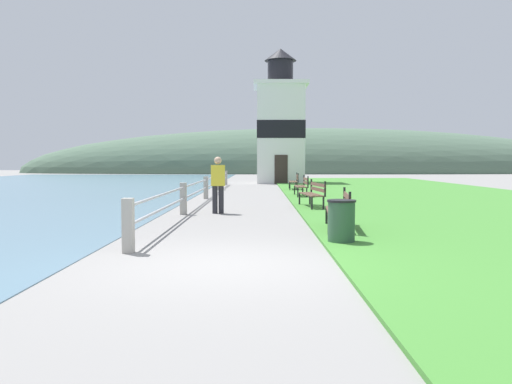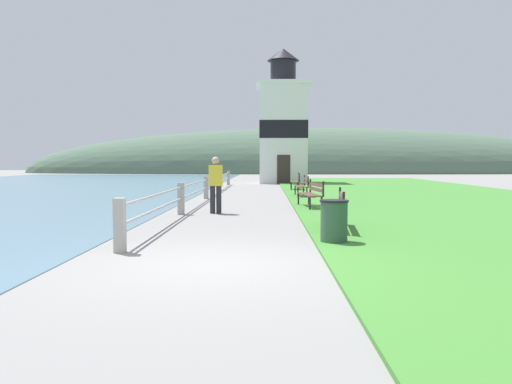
# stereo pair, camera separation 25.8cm
# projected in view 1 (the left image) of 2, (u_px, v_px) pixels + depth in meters

# --- Properties ---
(ground_plane) EXTENTS (160.00, 160.00, 0.00)m
(ground_plane) POSITION_uv_depth(u_px,v_px,m) (221.00, 265.00, 7.49)
(ground_plane) COLOR gray
(grass_verge) EXTENTS (12.00, 45.00, 0.06)m
(grass_verge) POSITION_uv_depth(u_px,v_px,m) (419.00, 195.00, 22.40)
(grass_verge) COLOR #428433
(grass_verge) RESTS_ON ground_plane
(seawall_railing) EXTENTS (0.18, 24.68, 0.93)m
(seawall_railing) POSITION_uv_depth(u_px,v_px,m) (206.00, 185.00, 20.69)
(seawall_railing) COLOR #A8A399
(seawall_railing) RESTS_ON ground_plane
(park_bench_near) EXTENTS (0.66, 1.86, 0.94)m
(park_bench_near) POSITION_uv_depth(u_px,v_px,m) (340.00, 207.00, 11.05)
(park_bench_near) COLOR brown
(park_bench_near) RESTS_ON ground_plane
(park_bench_midway) EXTENTS (0.71, 1.97, 0.94)m
(park_bench_midway) POSITION_uv_depth(u_px,v_px,m) (314.00, 192.00, 16.42)
(park_bench_midway) COLOR brown
(park_bench_midway) RESTS_ON ground_plane
(park_bench_far) EXTENTS (0.48, 1.84, 0.94)m
(park_bench_far) POSITION_uv_depth(u_px,v_px,m) (302.00, 185.00, 21.62)
(park_bench_far) COLOR brown
(park_bench_far) RESTS_ON ground_plane
(park_bench_by_lighthouse) EXTENTS (0.53, 1.72, 0.94)m
(park_bench_by_lighthouse) POSITION_uv_depth(u_px,v_px,m) (295.00, 180.00, 26.70)
(park_bench_by_lighthouse) COLOR brown
(park_bench_by_lighthouse) RESTS_ON ground_plane
(lighthouse) EXTENTS (3.80, 3.80, 9.55)m
(lighthouse) POSITION_uv_depth(u_px,v_px,m) (280.00, 126.00, 35.67)
(lighthouse) COLOR white
(lighthouse) RESTS_ON ground_plane
(person_strolling) EXTENTS (0.44, 0.27, 1.69)m
(person_strolling) POSITION_uv_depth(u_px,v_px,m) (218.00, 183.00, 14.84)
(person_strolling) COLOR #28282D
(person_strolling) RESTS_ON ground_plane
(trash_bin) EXTENTS (0.54, 0.54, 0.84)m
(trash_bin) POSITION_uv_depth(u_px,v_px,m) (341.00, 222.00, 9.31)
(trash_bin) COLOR #2D5138
(trash_bin) RESTS_ON ground_plane
(distant_hillside) EXTENTS (80.00, 16.00, 12.00)m
(distant_hillside) POSITION_uv_depth(u_px,v_px,m) (315.00, 173.00, 67.31)
(distant_hillside) COLOR #4C6651
(distant_hillside) RESTS_ON ground_plane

